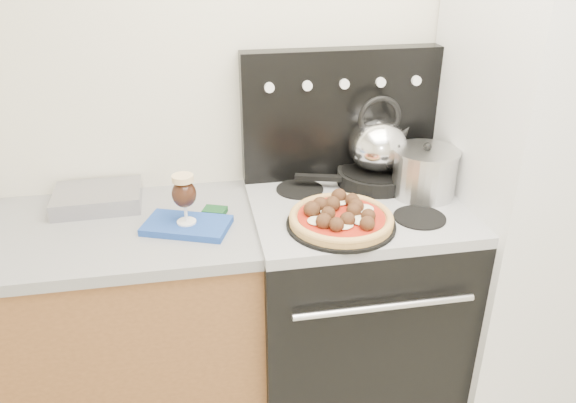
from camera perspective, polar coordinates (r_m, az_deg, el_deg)
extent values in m
cube|color=beige|center=(2.21, 2.94, 11.14)|extent=(3.50, 0.01, 2.50)
cube|color=brown|center=(2.32, -21.92, -13.05)|extent=(1.45, 0.60, 0.86)
cube|color=gray|center=(2.08, -23.97, -3.30)|extent=(1.48, 0.63, 0.04)
cube|color=black|center=(2.30, 6.33, -10.94)|extent=(0.76, 0.65, 0.88)
cube|color=#ADADB2|center=(2.06, 6.96, -0.68)|extent=(0.76, 0.65, 0.04)
cube|color=black|center=(2.20, 5.27, 8.82)|extent=(0.76, 0.08, 0.50)
cube|color=silver|center=(2.31, 24.06, 1.62)|extent=(0.64, 0.68, 1.90)
cube|color=silver|center=(2.16, -18.75, 0.35)|extent=(0.31, 0.23, 0.06)
cube|color=#1E429D|center=(1.93, -10.23, -2.42)|extent=(0.32, 0.25, 0.02)
cylinder|color=black|center=(1.89, 5.39, -2.32)|extent=(0.37, 0.37, 0.01)
cylinder|color=black|center=(2.21, 8.86, 2.50)|extent=(0.37, 0.37, 0.05)
cylinder|color=#B9B9B9|center=(2.13, 13.68, 2.77)|extent=(0.23, 0.23, 0.17)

